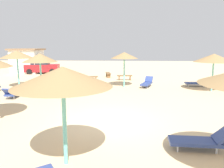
{
  "coord_description": "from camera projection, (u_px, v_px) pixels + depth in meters",
  "views": [
    {
      "loc": [
        0.74,
        -9.21,
        3.37
      ],
      "look_at": [
        0.0,
        3.0,
        1.2
      ],
      "focal_mm": 34.55,
      "sensor_mm": 36.0,
      "label": 1
    }
  ],
  "objects": [
    {
      "name": "parasol_2",
      "position": [
        124.0,
        56.0,
        17.39
      ],
      "size": [
        2.22,
        2.22,
        2.88
      ],
      "color": "#6BC6BC",
      "rests_on": "ground"
    },
    {
      "name": "parasol_5",
      "position": [
        63.0,
        77.0,
        5.81
      ],
      "size": [
        2.72,
        2.72,
        2.83
      ],
      "color": "#6BC6BC",
      "rests_on": "ground"
    },
    {
      "name": "lounger_1",
      "position": [
        197.0,
        83.0,
        18.11
      ],
      "size": [
        1.92,
        0.65,
        0.61
      ],
      "color": "#33478C",
      "rests_on": "ground"
    },
    {
      "name": "lounger_0",
      "position": [
        14.0,
        93.0,
        14.23
      ],
      "size": [
        0.64,
        1.87,
        0.77
      ],
      "color": "#33478C",
      "rests_on": "ground"
    },
    {
      "name": "parasol_7",
      "position": [
        17.0,
        55.0,
        16.98
      ],
      "size": [
        2.63,
        2.63,
        3.0
      ],
      "color": "#6BC6BC",
      "rests_on": "ground"
    },
    {
      "name": "ground_plane",
      "position": [
        108.0,
        122.0,
        9.69
      ],
      "size": [
        80.0,
        80.0,
        0.0
      ],
      "primitive_type": "plane",
      "color": "beige"
    },
    {
      "name": "parked_car",
      "position": [
        42.0,
        67.0,
        26.69
      ],
      "size": [
        4.17,
        2.36,
        1.72
      ],
      "color": "#B21E23",
      "rests_on": "ground"
    },
    {
      "name": "bench_1",
      "position": [
        108.0,
        74.0,
        23.44
      ],
      "size": [
        0.68,
        1.55,
        0.49
      ],
      "color": "brown",
      "rests_on": "ground"
    },
    {
      "name": "bench_2",
      "position": [
        90.0,
        78.0,
        20.71
      ],
      "size": [
        1.54,
        0.57,
        0.49
      ],
      "color": "brown",
      "rests_on": "ground"
    },
    {
      "name": "parasol_0",
      "position": [
        40.0,
        58.0,
        13.73
      ],
      "size": [
        2.2,
        2.2,
        2.9
      ],
      "color": "#6BC6BC",
      "rests_on": "ground"
    },
    {
      "name": "parasol_1",
      "position": [
        214.0,
        58.0,
        15.7
      ],
      "size": [
        2.86,
        2.86,
        2.81
      ],
      "color": "#6BC6BC",
      "rests_on": "ground"
    },
    {
      "name": "lounger_6",
      "position": [
        200.0,
        141.0,
        7.03
      ],
      "size": [
        1.91,
        0.72,
        0.73
      ],
      "color": "#33478C",
      "rests_on": "ground"
    },
    {
      "name": "bench_0",
      "position": [
        125.0,
        77.0,
        21.43
      ],
      "size": [
        1.51,
        0.45,
        0.49
      ],
      "color": "brown",
      "rests_on": "ground"
    },
    {
      "name": "lounger_2",
      "position": [
        147.0,
        83.0,
        17.93
      ],
      "size": [
        1.24,
        1.96,
        0.8
      ],
      "color": "#33478C",
      "rests_on": "ground"
    },
    {
      "name": "beach_cabana",
      "position": [
        27.0,
        60.0,
        27.42
      ],
      "size": [
        3.62,
        3.59,
        3.04
      ],
      "color": "white",
      "rests_on": "ground"
    }
  ]
}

